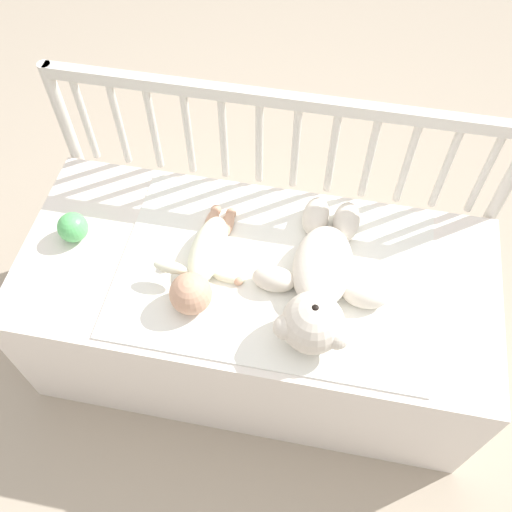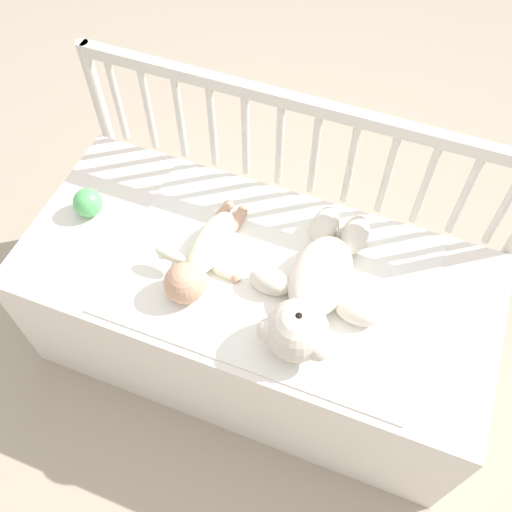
{
  "view_description": "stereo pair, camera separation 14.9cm",
  "coord_description": "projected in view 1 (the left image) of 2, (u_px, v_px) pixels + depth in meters",
  "views": [
    {
      "loc": [
        0.16,
        -0.82,
        1.77
      ],
      "look_at": [
        0.0,
        0.0,
        0.54
      ],
      "focal_mm": 40.0,
      "sensor_mm": 36.0,
      "label": 1
    },
    {
      "loc": [
        0.3,
        -0.78,
        1.77
      ],
      "look_at": [
        0.0,
        0.0,
        0.54
      ],
      "focal_mm": 40.0,
      "sensor_mm": 36.0,
      "label": 2
    }
  ],
  "objects": [
    {
      "name": "teddy_bear",
      "position": [
        320.0,
        283.0,
        1.45
      ],
      "size": [
        0.35,
        0.5,
        0.16
      ],
      "color": "silver",
      "rests_on": "crib_mattress"
    },
    {
      "name": "toy_ball",
      "position": [
        73.0,
        227.0,
        1.57
      ],
      "size": [
        0.08,
        0.08,
        0.08
      ],
      "color": "#59BF66",
      "rests_on": "crib_mattress"
    },
    {
      "name": "ground_plane",
      "position": [
        256.0,
        346.0,
        1.93
      ],
      "size": [
        12.0,
        12.0,
        0.0
      ],
      "primitive_type": "plane",
      "color": "tan"
    },
    {
      "name": "baby",
      "position": [
        202.0,
        265.0,
        1.5
      ],
      "size": [
        0.24,
        0.37,
        0.11
      ],
      "color": "#EAEACC",
      "rests_on": "crib_mattress"
    },
    {
      "name": "blanket",
      "position": [
        275.0,
        272.0,
        1.53
      ],
      "size": [
        0.83,
        0.56,
        0.01
      ],
      "color": "white",
      "rests_on": "crib_mattress"
    },
    {
      "name": "crib_mattress",
      "position": [
        256.0,
        312.0,
        1.73
      ],
      "size": [
        1.31,
        0.6,
        0.48
      ],
      "color": "white",
      "rests_on": "ground_plane"
    },
    {
      "name": "crib_rail",
      "position": [
        277.0,
        157.0,
        1.63
      ],
      "size": [
        1.31,
        0.04,
        0.81
      ],
      "color": "beige",
      "rests_on": "ground_plane"
    }
  ]
}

